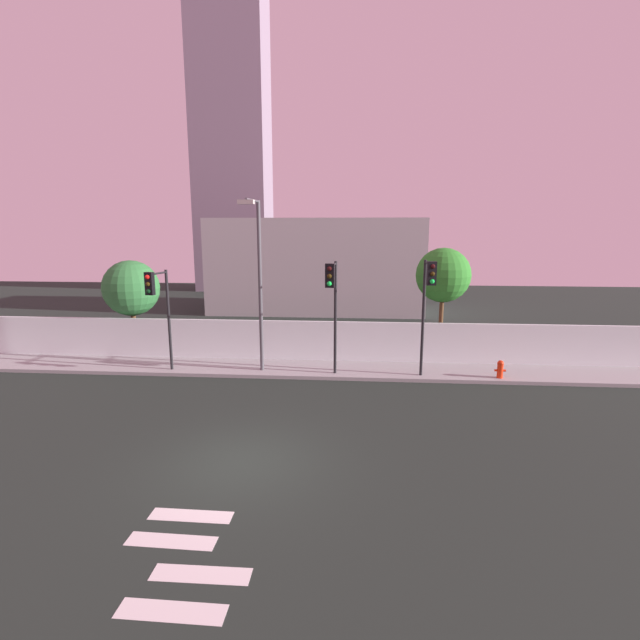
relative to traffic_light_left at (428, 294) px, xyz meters
name	(u,v)px	position (x,y,z in m)	size (l,w,h in m)	color
ground_plane	(242,462)	(-5.71, -7.06, -3.58)	(80.00, 80.00, 0.00)	black
sidewalk	(287,369)	(-5.71, 1.14, -3.51)	(36.00, 2.40, 0.15)	#949494
perimeter_wall	(291,340)	(-5.71, 2.43, -2.53)	(36.00, 0.18, 1.80)	silver
crosswalk_marking	(187,573)	(-5.71, -11.16, -3.58)	(3.32, 3.87, 0.01)	silver
traffic_light_left	(428,294)	(0.00, 0.00, 0.00)	(0.36, 1.15, 4.72)	black
traffic_light_center	(158,299)	(-10.73, -0.14, -0.31)	(0.48, 1.35, 4.26)	black
traffic_light_right	(332,295)	(-3.68, -0.22, -0.03)	(0.40, 1.55, 4.65)	black
street_lamp_curbside	(258,274)	(-6.73, 0.44, 0.70)	(0.61, 1.90, 7.03)	#4C4C51
fire_hydrant	(500,368)	(3.07, 0.36, -3.04)	(0.44, 0.26, 0.73)	red
roadside_tree_leftmost	(131,288)	(-13.51, 3.25, -0.33)	(2.65, 2.65, 4.59)	brown
roadside_tree_midleft	(443,276)	(1.14, 3.25, 0.40)	(2.46, 2.46, 5.23)	brown
low_building_distant	(317,265)	(-5.71, 16.43, -0.20)	(15.27, 6.00, 6.75)	#ACACAC
tower_on_skyline	(231,118)	(-14.87, 28.43, 12.70)	(6.90, 5.00, 32.55)	gray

